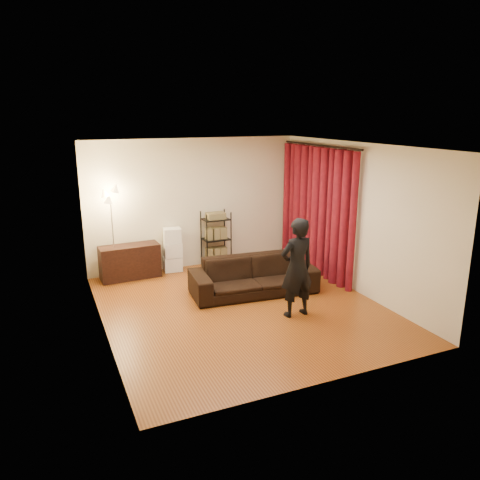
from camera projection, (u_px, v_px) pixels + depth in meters
name	position (u px, v px, depth m)	size (l,w,h in m)	color
floor	(242.00, 307.00, 7.93)	(5.00, 5.00, 0.00)	brown
ceiling	(242.00, 146.00, 7.22)	(5.00, 5.00, 0.00)	white
wall_back	(194.00, 204.00, 9.79)	(5.00, 5.00, 0.00)	beige
wall_front	(329.00, 279.00, 5.36)	(5.00, 5.00, 0.00)	beige
wall_left	(98.00, 245.00, 6.71)	(5.00, 5.00, 0.00)	beige
wall_right	(356.00, 218.00, 8.44)	(5.00, 5.00, 0.00)	beige
curtain_rod	(320.00, 145.00, 9.07)	(0.04, 0.04, 2.65)	black
curtain	(316.00, 211.00, 9.41)	(0.22, 2.65, 2.55)	maroon
sofa	(254.00, 276.00, 8.48)	(2.26, 0.88, 0.66)	black
person	(297.00, 268.00, 7.42)	(0.59, 0.39, 1.62)	black
media_cabinet	(130.00, 262.00, 9.26)	(1.16, 0.43, 0.68)	black
storage_boxes	(173.00, 250.00, 9.64)	(0.37, 0.29, 0.92)	silver
wire_shelf	(216.00, 239.00, 9.94)	(0.54, 0.38, 1.19)	black
floor_lamp	(113.00, 236.00, 8.95)	(0.33, 0.33, 1.83)	silver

